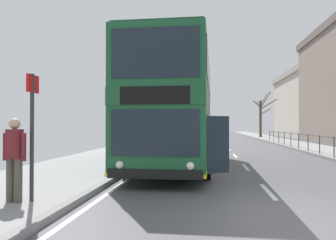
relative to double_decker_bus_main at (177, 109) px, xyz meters
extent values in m
cube|color=#4D4D52|center=(2.72, -7.24, -2.34)|extent=(8.40, 140.00, 0.06)
cube|color=silver|center=(2.72, -4.64, -2.31)|extent=(0.12, 2.00, 0.00)
cube|color=silver|center=(2.72, 0.16, -2.31)|extent=(0.12, 2.00, 0.00)
cube|color=silver|center=(2.72, 4.96, -2.31)|extent=(0.12, 2.00, 0.00)
cube|color=silver|center=(2.72, 9.76, -2.31)|extent=(0.12, 2.00, 0.00)
cube|color=silver|center=(2.72, 14.56, -2.31)|extent=(0.12, 2.00, 0.00)
cube|color=silver|center=(2.72, 19.36, -2.31)|extent=(0.12, 2.00, 0.00)
cube|color=silver|center=(2.72, 24.16, -2.31)|extent=(0.12, 2.00, 0.00)
cube|color=silver|center=(2.72, 28.96, -2.31)|extent=(0.12, 2.00, 0.00)
cube|color=silver|center=(2.72, 33.76, -2.31)|extent=(0.12, 2.00, 0.00)
cube|color=silver|center=(2.72, 38.56, -2.31)|extent=(0.12, 2.00, 0.00)
cube|color=silver|center=(2.72, 43.36, -2.31)|extent=(0.12, 2.00, 0.00)
cube|color=silver|center=(-1.23, -7.24, -2.31)|extent=(0.12, 133.00, 0.00)
cube|color=slate|center=(-1.58, -7.24, -2.24)|extent=(0.20, 140.00, 0.14)
cube|color=#19512D|center=(0.00, 0.02, -1.04)|extent=(2.77, 10.16, 1.83)
cube|color=#19512D|center=(0.00, 0.02, 0.11)|extent=(2.79, 10.21, 0.48)
cube|color=#19512D|center=(0.00, 0.02, 1.19)|extent=(2.77, 10.16, 1.67)
cube|color=#154527|center=(0.00, 0.02, 2.06)|extent=(2.69, 9.86, 0.08)
cube|color=#19232D|center=(-0.11, -5.05, -0.82)|extent=(2.24, 0.08, 1.17)
cube|color=black|center=(-0.11, -5.05, 0.11)|extent=(1.78, 0.07, 0.46)
cube|color=#19232D|center=(-0.11, -5.05, 1.19)|extent=(2.24, 0.08, 1.27)
cube|color=black|center=(-0.11, -5.06, -1.86)|extent=(2.42, 0.13, 0.24)
cube|color=yellow|center=(0.00, 0.02, -1.90)|extent=(2.80, 10.21, 0.10)
cube|color=#19232D|center=(1.29, 0.24, -0.79)|extent=(0.20, 7.88, 0.95)
cube|color=#19232D|center=(1.28, -0.01, 1.27)|extent=(0.22, 9.10, 1.00)
cube|color=#19232D|center=(-1.28, 0.30, -0.79)|extent=(0.20, 7.88, 0.95)
cube|color=#19232D|center=(-1.29, 0.04, 1.27)|extent=(0.22, 9.10, 1.00)
sphere|color=white|center=(0.78, -5.09, -1.64)|extent=(0.20, 0.20, 0.20)
sphere|color=white|center=(-1.01, -5.05, -1.64)|extent=(0.20, 0.20, 0.20)
cube|color=#19232D|center=(1.46, -4.02, -1.17)|extent=(0.69, 0.48, 1.58)
cube|color=black|center=(1.13, -3.71, -1.17)|extent=(0.12, 0.90, 1.58)
cylinder|color=black|center=(1.16, -2.86, -1.79)|extent=(0.32, 1.05, 1.04)
cylinder|color=black|center=(-1.29, -2.81, -1.79)|extent=(0.32, 1.05, 1.04)
cylinder|color=black|center=(1.29, 3.14, -1.79)|extent=(0.32, 1.05, 1.04)
cylinder|color=black|center=(-1.16, 3.20, -1.79)|extent=(0.32, 1.05, 1.04)
cylinder|color=#2D3338|center=(7.17, 3.18, -1.68)|extent=(0.05, 0.05, 0.98)
cylinder|color=#2D3338|center=(7.17, 5.18, -1.68)|extent=(0.05, 0.05, 0.98)
cylinder|color=#2D3338|center=(7.17, 7.17, -1.68)|extent=(0.05, 0.05, 0.98)
cylinder|color=#2D3338|center=(7.17, 9.17, -1.68)|extent=(0.05, 0.05, 0.98)
cylinder|color=#2D3338|center=(7.17, 11.16, -1.68)|extent=(0.05, 0.05, 0.98)
cylinder|color=#2D3338|center=(7.17, 13.16, -1.68)|extent=(0.05, 0.05, 0.98)
cylinder|color=#2D3338|center=(7.17, 15.15, -1.68)|extent=(0.05, 0.05, 0.98)
cylinder|color=#2D3338|center=(7.17, 17.15, -1.68)|extent=(0.05, 0.05, 0.98)
cylinder|color=#2D3338|center=(7.17, 19.14, -1.68)|extent=(0.05, 0.05, 0.98)
cylinder|color=#2D3338|center=(7.17, 6.18, -1.24)|extent=(0.04, 25.93, 0.04)
cylinder|color=#2D3338|center=(7.17, 6.18, -1.63)|extent=(0.04, 25.93, 0.04)
cylinder|color=#4C473D|center=(-2.55, -7.01, -1.71)|extent=(0.19, 0.19, 0.91)
cylinder|color=#4C473D|center=(-2.74, -6.98, -1.71)|extent=(0.19, 0.19, 0.91)
cylinder|color=maroon|center=(-2.65, -7.00, -1.01)|extent=(0.39, 0.39, 0.58)
cylinder|color=maroon|center=(-2.43, -7.03, -1.07)|extent=(0.12, 0.12, 0.55)
cylinder|color=maroon|center=(-2.86, -6.96, -1.07)|extent=(0.12, 0.12, 0.55)
sphere|color=tan|center=(-2.65, -7.00, -0.60)|extent=(0.26, 0.26, 0.22)
cylinder|color=#2D2D33|center=(-2.35, -6.87, -0.88)|extent=(0.08, 0.08, 2.58)
cube|color=red|center=(-2.35, -6.85, 0.21)|extent=(0.04, 0.44, 0.36)
cylinder|color=#4C3D2D|center=(7.96, 29.31, 0.10)|extent=(0.31, 0.31, 4.54)
cylinder|color=#4C3D2D|center=(8.92, 29.08, 1.94)|extent=(2.01, 0.57, 1.28)
cylinder|color=#4C3D2D|center=(8.64, 29.59, 1.05)|extent=(1.46, 0.68, 0.86)
cylinder|color=#4C3D2D|center=(7.49, 29.14, 1.97)|extent=(1.03, 0.46, 0.86)
cylinder|color=#4C3D2D|center=(8.51, 29.02, 2.46)|extent=(1.25, 0.72, 1.99)
cylinder|color=#4C3D2D|center=(8.39, 29.43, 2.56)|extent=(0.93, 0.34, 1.49)
cylinder|color=#4C3D2D|center=(7.67, 28.90, 1.83)|extent=(0.65, 0.88, 0.89)
cylinder|color=#4C3D2D|center=(7.89, 28.63, 1.59)|extent=(0.25, 1.46, 1.64)
camera|label=1|loc=(1.17, -13.21, -0.62)|focal=35.33mm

